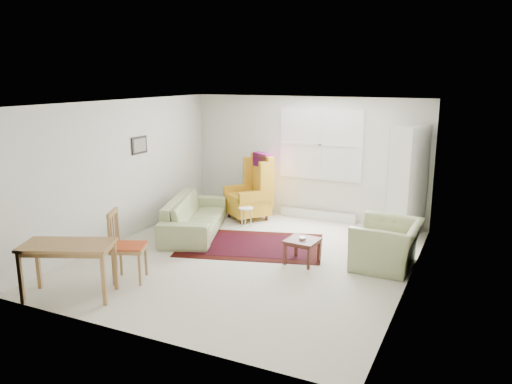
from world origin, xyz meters
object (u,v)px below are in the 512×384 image
at_px(sofa, 195,209).
at_px(armchair, 388,240).
at_px(desk_chair, 129,246).
at_px(wingback_chair, 248,187).
at_px(desk, 69,270).
at_px(coffee_table, 302,251).
at_px(cabinet, 408,182).
at_px(stool, 246,217).

xyz_separation_m(sofa, armchair, (3.62, -0.23, -0.03)).
bearing_deg(armchair, desk_chair, -55.88).
height_order(wingback_chair, desk, wingback_chair).
bearing_deg(sofa, wingback_chair, -41.44).
distance_m(armchair, desk_chair, 3.89).
bearing_deg(coffee_table, cabinet, 60.06).
xyz_separation_m(sofa, desk, (-0.01, -3.13, -0.08)).
relative_size(sofa, armchair, 2.05).
distance_m(armchair, stool, 3.09).
distance_m(wingback_chair, stool, 0.72).
bearing_deg(armchair, desk, -50.33).
distance_m(coffee_table, desk_chair, 2.67).
relative_size(desk, desk_chair, 1.13).
relative_size(sofa, cabinet, 1.11).
distance_m(coffee_table, stool, 2.19).
bearing_deg(cabinet, desk_chair, -113.91).
distance_m(sofa, desk, 3.13).
relative_size(sofa, desk_chair, 2.16).
distance_m(sofa, cabinet, 3.97).
bearing_deg(desk_chair, coffee_table, -73.80).
bearing_deg(stool, sofa, -132.87).
bearing_deg(coffee_table, desk, -133.89).
bearing_deg(wingback_chair, sofa, -75.03).
relative_size(sofa, desk, 1.92).
height_order(armchair, coffee_table, armchair).
relative_size(wingback_chair, desk, 1.14).
bearing_deg(coffee_table, desk_chair, -139.78).
relative_size(armchair, coffee_table, 2.28).
relative_size(sofa, wingback_chair, 1.68).
bearing_deg(wingback_chair, desk, -60.08).
distance_m(sofa, desk_chair, 2.38).
height_order(armchair, cabinet, cabinet).
bearing_deg(desk_chair, cabinet, -64.18).
height_order(armchair, stool, armchair).
xyz_separation_m(wingback_chair, coffee_table, (1.89, -1.89, -0.48)).
bearing_deg(armchair, cabinet, -178.93).
bearing_deg(cabinet, wingback_chair, -158.92).
relative_size(stool, desk_chair, 0.37).
distance_m(stool, cabinet, 3.13).
distance_m(sofa, coffee_table, 2.48).
height_order(coffee_table, desk_chair, desk_chair).
bearing_deg(stool, desk_chair, -96.22).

